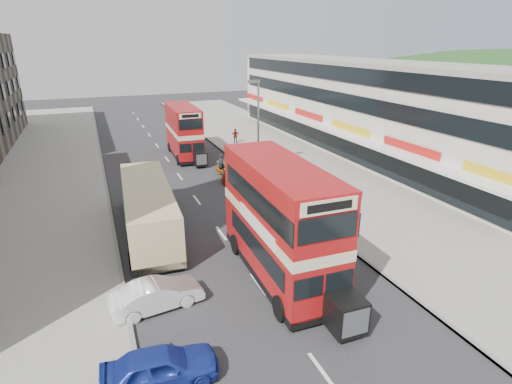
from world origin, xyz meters
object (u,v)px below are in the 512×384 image
street_lamp (257,121)px  pedestrian_far (235,136)px  car_left_near (160,367)px  car_right_a (251,173)px  coach (148,208)px  pedestrian_near (298,180)px  bus_main (280,221)px  bus_second (184,131)px  car_left_front (157,295)px  cyclist (222,169)px  car_right_b (238,165)px

street_lamp → pedestrian_far: 12.25m
car_left_near → car_right_a: 21.57m
coach → pedestrian_near: size_ratio=6.16×
coach → car_left_near: bearing=-93.5°
street_lamp → car_right_a: 4.51m
coach → pedestrian_far: bearing=60.8°
coach → pedestrian_near: (11.69, 2.80, -0.64)m
bus_main → pedestrian_near: bus_main is taller
coach → car_right_a: coach is taller
bus_main → bus_second: size_ratio=1.14×
car_left_front → pedestrian_far: 30.51m
pedestrian_far → car_left_near: bearing=-103.4°
pedestrian_near → car_left_near: bearing=6.0°
bus_main → pedestrian_far: bearing=-103.2°
coach → street_lamp: bearing=41.3°
coach → pedestrian_far: coach is taller
coach → pedestrian_near: 12.03m
car_right_a → pedestrian_near: size_ratio=2.86×
street_lamp → pedestrian_far: (1.97, 11.46, -3.83)m
pedestrian_far → cyclist: bearing=-104.9°
car_right_b → pedestrian_far: (3.23, 10.04, 0.37)m
street_lamp → car_right_a: size_ratio=1.62×
car_right_a → pedestrian_near: pedestrian_near is taller
cyclist → coach: bearing=-135.2°
bus_second → pedestrian_far: (6.53, 3.10, -1.64)m
street_lamp → cyclist: 5.20m
coach → car_left_front: size_ratio=2.70×
cyclist → bus_second: bearing=95.9°
bus_second → pedestrian_near: (5.73, -13.82, -1.57)m
car_left_near → car_right_b: car_left_near is taller
bus_main → coach: (-5.29, 7.32, -1.30)m
car_left_front → pedestrian_near: 16.36m
street_lamp → car_left_near: bearing=-120.4°
car_left_front → car_right_a: size_ratio=0.80×
bus_second → cyclist: (1.54, -7.53, -1.96)m
pedestrian_near → cyclist: 7.58m
car_right_a → street_lamp: bearing=149.1°
pedestrian_near → pedestrian_far: 16.94m
bus_second → car_right_b: size_ratio=2.15×
bus_second → street_lamp: bearing=120.6°
car_right_a → pedestrian_far: bearing=173.1°
bus_main → car_right_b: bus_main is taller
coach → car_right_a: size_ratio=2.15×
bus_main → cyclist: bus_main is taller
car_right_a → car_right_b: (-0.07, 2.98, -0.14)m
car_left_front → pedestrian_far: (13.29, 27.46, 0.30)m
car_left_near → pedestrian_near: size_ratio=2.27×
car_right_a → pedestrian_far: 13.40m
pedestrian_near → cyclist: cyclist is taller
pedestrian_far → car_left_front: bearing=-105.6°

